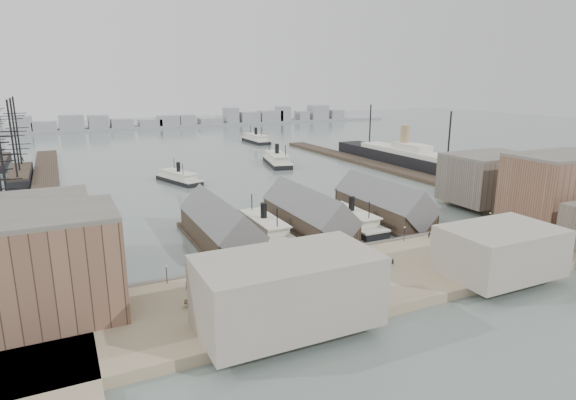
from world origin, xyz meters
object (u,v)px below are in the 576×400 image
ocean_steamer (404,157)px  horse_cart_left (200,300)px  ferry_docked_west (264,227)px  tram (541,220)px  horse_cart_center (370,273)px  horse_cart_right (485,254)px

ocean_steamer → horse_cart_left: bearing=-141.2°
ferry_docked_west → horse_cart_left: (-28.44, -36.93, 0.47)m
ocean_steamer → tram: bearing=-108.4°
ferry_docked_west → horse_cart_left: ferry_docked_west is taller
ferry_docked_west → horse_cart_center: bearing=-79.9°
horse_cart_center → horse_cart_left: bearing=104.2°
ocean_steamer → tram: 107.08m
tram → ocean_steamer: bearing=81.0°
ocean_steamer → tram: size_ratio=10.38×
ocean_steamer → horse_cart_left: 171.12m
ferry_docked_west → horse_cart_left: size_ratio=5.77×
ferry_docked_west → tram: size_ratio=2.85×
ferry_docked_west → horse_cart_right: (37.61, -42.45, 0.52)m
horse_cart_center → horse_cart_right: (30.49, -2.32, -0.00)m
tram → horse_cart_center: (-64.08, -8.73, -0.89)m
horse_cart_right → horse_cart_left: bearing=77.9°
horse_cart_left → horse_cart_right: 66.28m
tram → horse_cart_center: 64.67m
horse_cart_left → horse_cart_right: (66.05, -5.53, 0.04)m
ocean_steamer → horse_cart_left: ocean_steamer is taller
ocean_steamer → horse_cart_left: size_ratio=21.01×
horse_cart_left → horse_cart_center: bearing=-76.8°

